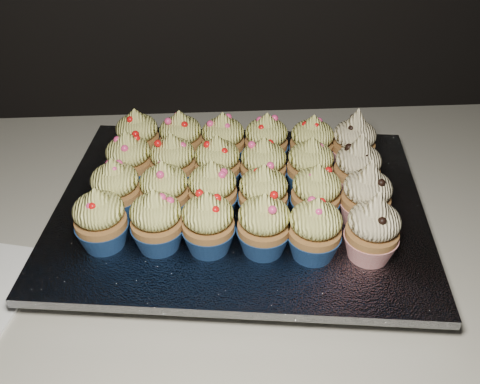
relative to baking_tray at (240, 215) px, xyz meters
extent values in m
cube|color=beige|center=(-0.25, 0.01, -0.03)|extent=(2.44, 0.64, 0.04)
cube|color=black|center=(0.00, 0.00, 0.00)|extent=(0.49, 0.39, 0.02)
cube|color=silver|center=(0.00, 0.00, 0.02)|extent=(0.53, 0.44, 0.01)
cone|color=navy|center=(-0.17, -0.07, 0.04)|extent=(0.06, 0.06, 0.03)
ellipsoid|color=#F2EF7A|center=(-0.17, -0.07, 0.08)|extent=(0.06, 0.06, 0.04)
cone|color=#F2EF7A|center=(-0.17, -0.07, 0.10)|extent=(0.03, 0.03, 0.02)
cone|color=navy|center=(-0.10, -0.08, 0.04)|extent=(0.06, 0.06, 0.03)
ellipsoid|color=#F2EF7A|center=(-0.10, -0.08, 0.08)|extent=(0.06, 0.06, 0.04)
cone|color=#F2EF7A|center=(-0.10, -0.08, 0.10)|extent=(0.03, 0.03, 0.02)
cone|color=navy|center=(-0.04, -0.09, 0.04)|extent=(0.06, 0.06, 0.03)
ellipsoid|color=#F2EF7A|center=(-0.04, -0.09, 0.08)|extent=(0.06, 0.06, 0.04)
cone|color=#F2EF7A|center=(-0.04, -0.09, 0.10)|extent=(0.03, 0.03, 0.02)
cone|color=navy|center=(0.02, -0.09, 0.04)|extent=(0.06, 0.06, 0.03)
ellipsoid|color=#F2EF7A|center=(0.02, -0.09, 0.08)|extent=(0.06, 0.06, 0.04)
cone|color=#F2EF7A|center=(0.02, -0.09, 0.10)|extent=(0.03, 0.03, 0.02)
cone|color=navy|center=(0.08, -0.11, 0.04)|extent=(0.06, 0.06, 0.03)
ellipsoid|color=#F2EF7A|center=(0.08, -0.11, 0.08)|extent=(0.06, 0.06, 0.04)
cone|color=#F2EF7A|center=(0.08, -0.11, 0.10)|extent=(0.03, 0.03, 0.02)
cone|color=#AE181C|center=(0.15, -0.11, 0.04)|extent=(0.06, 0.06, 0.03)
ellipsoid|color=beige|center=(0.15, -0.11, 0.08)|extent=(0.06, 0.06, 0.04)
cone|color=beige|center=(0.15, -0.11, 0.10)|extent=(0.03, 0.03, 0.03)
cone|color=navy|center=(-0.16, -0.01, 0.04)|extent=(0.06, 0.06, 0.03)
ellipsoid|color=#F2EF7A|center=(-0.16, -0.01, 0.08)|extent=(0.06, 0.06, 0.04)
cone|color=#F2EF7A|center=(-0.16, -0.01, 0.10)|extent=(0.03, 0.03, 0.02)
cone|color=navy|center=(-0.10, -0.02, 0.04)|extent=(0.06, 0.06, 0.03)
ellipsoid|color=#F2EF7A|center=(-0.10, -0.02, 0.08)|extent=(0.06, 0.06, 0.04)
cone|color=#F2EF7A|center=(-0.10, -0.02, 0.10)|extent=(0.03, 0.03, 0.02)
cone|color=navy|center=(-0.04, -0.03, 0.04)|extent=(0.06, 0.06, 0.03)
ellipsoid|color=#F2EF7A|center=(-0.04, -0.03, 0.08)|extent=(0.06, 0.06, 0.04)
cone|color=#F2EF7A|center=(-0.04, -0.03, 0.10)|extent=(0.03, 0.03, 0.02)
cone|color=navy|center=(0.03, -0.04, 0.04)|extent=(0.06, 0.06, 0.03)
ellipsoid|color=#F2EF7A|center=(0.03, -0.04, 0.08)|extent=(0.06, 0.06, 0.04)
cone|color=#F2EF7A|center=(0.03, -0.04, 0.10)|extent=(0.03, 0.03, 0.02)
cone|color=navy|center=(0.09, -0.04, 0.04)|extent=(0.06, 0.06, 0.03)
ellipsoid|color=#F2EF7A|center=(0.09, -0.04, 0.08)|extent=(0.06, 0.06, 0.04)
cone|color=#F2EF7A|center=(0.09, -0.04, 0.10)|extent=(0.03, 0.03, 0.02)
cone|color=#AE181C|center=(0.15, -0.05, 0.04)|extent=(0.06, 0.06, 0.03)
ellipsoid|color=beige|center=(0.15, -0.05, 0.08)|extent=(0.06, 0.06, 0.04)
cone|color=beige|center=(0.15, -0.05, 0.10)|extent=(0.03, 0.03, 0.03)
cone|color=navy|center=(-0.15, 0.05, 0.04)|extent=(0.06, 0.06, 0.03)
ellipsoid|color=#F2EF7A|center=(-0.15, 0.05, 0.08)|extent=(0.06, 0.06, 0.04)
cone|color=#F2EF7A|center=(-0.15, 0.05, 0.10)|extent=(0.03, 0.03, 0.02)
cone|color=navy|center=(-0.09, 0.04, 0.04)|extent=(0.06, 0.06, 0.03)
ellipsoid|color=#F2EF7A|center=(-0.09, 0.04, 0.08)|extent=(0.06, 0.06, 0.04)
cone|color=#F2EF7A|center=(-0.09, 0.04, 0.10)|extent=(0.03, 0.03, 0.02)
cone|color=navy|center=(-0.03, 0.03, 0.04)|extent=(0.06, 0.06, 0.03)
ellipsoid|color=#F2EF7A|center=(-0.03, 0.03, 0.08)|extent=(0.06, 0.06, 0.04)
cone|color=#F2EF7A|center=(-0.03, 0.03, 0.10)|extent=(0.03, 0.03, 0.02)
cone|color=navy|center=(0.03, 0.03, 0.04)|extent=(0.06, 0.06, 0.03)
ellipsoid|color=#F2EF7A|center=(0.03, 0.03, 0.08)|extent=(0.06, 0.06, 0.04)
cone|color=#F2EF7A|center=(0.03, 0.03, 0.10)|extent=(0.03, 0.03, 0.02)
cone|color=navy|center=(0.10, 0.02, 0.04)|extent=(0.06, 0.06, 0.03)
ellipsoid|color=#F2EF7A|center=(0.10, 0.02, 0.08)|extent=(0.06, 0.06, 0.04)
cone|color=#F2EF7A|center=(0.10, 0.02, 0.10)|extent=(0.03, 0.03, 0.02)
cone|color=#AE181C|center=(0.16, 0.01, 0.04)|extent=(0.06, 0.06, 0.03)
ellipsoid|color=beige|center=(0.16, 0.01, 0.08)|extent=(0.06, 0.06, 0.04)
cone|color=beige|center=(0.16, 0.01, 0.10)|extent=(0.03, 0.03, 0.03)
cone|color=navy|center=(-0.14, 0.11, 0.04)|extent=(0.06, 0.06, 0.03)
ellipsoid|color=#F2EF7A|center=(-0.14, 0.11, 0.08)|extent=(0.06, 0.06, 0.04)
cone|color=#F2EF7A|center=(-0.14, 0.11, 0.10)|extent=(0.03, 0.03, 0.02)
cone|color=navy|center=(-0.08, 0.10, 0.04)|extent=(0.06, 0.06, 0.03)
ellipsoid|color=#F2EF7A|center=(-0.08, 0.10, 0.08)|extent=(0.06, 0.06, 0.04)
cone|color=#F2EF7A|center=(-0.08, 0.10, 0.10)|extent=(0.03, 0.03, 0.02)
cone|color=navy|center=(-0.02, 0.09, 0.04)|extent=(0.06, 0.06, 0.03)
ellipsoid|color=#F2EF7A|center=(-0.02, 0.09, 0.08)|extent=(0.06, 0.06, 0.04)
cone|color=#F2EF7A|center=(-0.02, 0.09, 0.10)|extent=(0.03, 0.03, 0.02)
cone|color=navy|center=(0.04, 0.09, 0.04)|extent=(0.06, 0.06, 0.03)
ellipsoid|color=#F2EF7A|center=(0.04, 0.09, 0.08)|extent=(0.06, 0.06, 0.04)
cone|color=#F2EF7A|center=(0.04, 0.09, 0.10)|extent=(0.03, 0.03, 0.02)
cone|color=navy|center=(0.11, 0.08, 0.04)|extent=(0.06, 0.06, 0.03)
ellipsoid|color=#F2EF7A|center=(0.11, 0.08, 0.08)|extent=(0.06, 0.06, 0.04)
cone|color=#F2EF7A|center=(0.11, 0.08, 0.10)|extent=(0.03, 0.03, 0.02)
cone|color=#AE181C|center=(0.17, 0.08, 0.04)|extent=(0.06, 0.06, 0.03)
ellipsoid|color=beige|center=(0.17, 0.08, 0.08)|extent=(0.06, 0.06, 0.04)
cone|color=beige|center=(0.17, 0.08, 0.10)|extent=(0.03, 0.03, 0.03)
camera|label=1|loc=(-0.03, -0.56, 0.46)|focal=40.00mm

